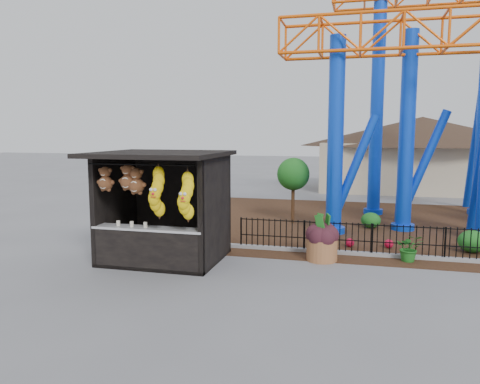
% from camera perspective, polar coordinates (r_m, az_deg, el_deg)
% --- Properties ---
extents(ground, '(120.00, 120.00, 0.00)m').
position_cam_1_polar(ground, '(11.88, 2.17, -10.65)').
color(ground, slate).
rests_on(ground, ground).
extents(mulch_bed, '(18.00, 12.00, 0.02)m').
position_cam_1_polar(mulch_bed, '(19.46, 19.01, -3.91)').
color(mulch_bed, '#331E11').
rests_on(mulch_bed, ground).
extents(curb, '(18.00, 0.18, 0.12)m').
position_cam_1_polar(curb, '(14.59, 20.51, -7.46)').
color(curb, gray).
rests_on(curb, ground).
extents(prize_booth, '(3.50, 3.40, 3.12)m').
position_cam_1_polar(prize_booth, '(13.30, -9.58, -2.07)').
color(prize_booth, black).
rests_on(prize_booth, ground).
extents(picket_fence, '(12.20, 0.06, 1.00)m').
position_cam_1_polar(picket_fence, '(14.61, 24.11, -5.84)').
color(picket_fence, black).
rests_on(picket_fence, ground).
extents(roller_coaster, '(11.00, 6.37, 10.82)m').
position_cam_1_polar(roller_coaster, '(19.66, 23.12, 14.88)').
color(roller_coaster, blue).
rests_on(roller_coaster, ground).
extents(terracotta_planter, '(0.94, 0.94, 0.63)m').
position_cam_1_polar(terracotta_planter, '(13.70, 9.95, -6.95)').
color(terracotta_planter, '#9A5F38').
rests_on(terracotta_planter, ground).
extents(planter_foliage, '(0.70, 0.70, 0.64)m').
position_cam_1_polar(planter_foliage, '(13.56, 10.01, -4.35)').
color(planter_foliage, '#33141C').
rests_on(planter_foliage, terracotta_planter).
extents(potted_plant, '(0.73, 0.63, 0.80)m').
position_cam_1_polar(potted_plant, '(14.20, 19.96, -6.41)').
color(potted_plant, '#2B5418').
rests_on(potted_plant, ground).
extents(landscaping, '(7.86, 3.83, 0.68)m').
position_cam_1_polar(landscaping, '(17.06, 23.40, -4.66)').
color(landscaping, '#1A5B1A').
rests_on(landscaping, mulch_bed).
extents(pavilion, '(15.00, 15.00, 4.80)m').
position_cam_1_polar(pavilion, '(31.26, 21.25, 5.74)').
color(pavilion, '#BFAD8C').
rests_on(pavilion, ground).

